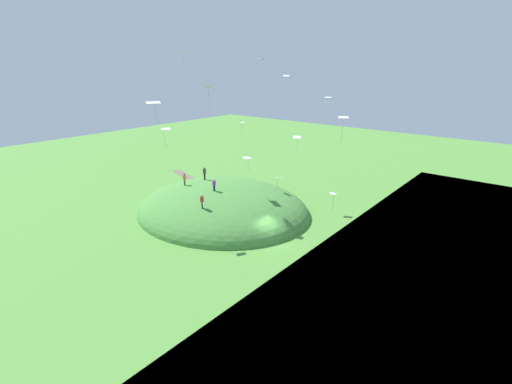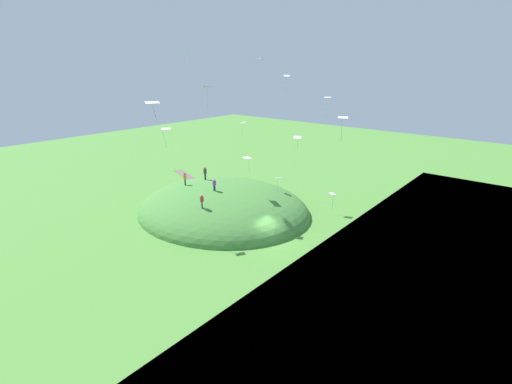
# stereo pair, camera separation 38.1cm
# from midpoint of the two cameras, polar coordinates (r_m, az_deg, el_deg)

# --- Properties ---
(ground_plane) EXTENTS (160.00, 160.00, 0.00)m
(ground_plane) POSITION_cam_midpoint_polar(r_m,az_deg,el_deg) (41.89, 1.92, -7.45)
(ground_plane) COLOR #508B37
(grass_hill) EXTENTS (23.95, 21.44, 7.16)m
(grass_hill) POSITION_cam_midpoint_polar(r_m,az_deg,el_deg) (50.06, -5.35, -2.96)
(grass_hill) COLOR #478539
(grass_hill) RESTS_ON ground_plane
(dirt_path) EXTENTS (14.29, 5.73, 0.04)m
(dirt_path) POSITION_cam_midpoint_polar(r_m,az_deg,el_deg) (64.37, -10.02, 1.87)
(dirt_path) COLOR #66584F
(dirt_path) RESTS_ON ground_plane
(person_on_hilltop) EXTENTS (0.63, 0.63, 1.56)m
(person_on_hilltop) POSITION_cam_midpoint_polar(r_m,az_deg,el_deg) (46.96, -6.73, 1.30)
(person_on_hilltop) COLOR #21234A
(person_on_hilltop) RESTS_ON grass_hill
(person_watching_kites) EXTENTS (0.56, 0.56, 1.72)m
(person_watching_kites) POSITION_cam_midpoint_polar(r_m,az_deg,el_deg) (50.84, -11.21, 2.17)
(person_watching_kites) COLOR brown
(person_watching_kites) RESTS_ON grass_hill
(person_near_shore) EXTENTS (0.55, 0.55, 1.84)m
(person_near_shore) POSITION_cam_midpoint_polar(r_m,az_deg,el_deg) (52.40, -8.17, 3.08)
(person_near_shore) COLOR black
(person_near_shore) RESTS_ON grass_hill
(person_walking_path) EXTENTS (0.61, 0.61, 1.66)m
(person_walking_path) POSITION_cam_midpoint_polar(r_m,az_deg,el_deg) (43.15, -8.60, -1.19)
(person_walking_path) COLOR #223049
(person_walking_path) RESTS_ON grass_hill
(kite_0) EXTENTS (0.86, 0.77, 1.08)m
(kite_0) POSITION_cam_midpoint_polar(r_m,az_deg,el_deg) (48.07, 0.51, 19.78)
(kite_0) COLOR silver
(kite_1) EXTENTS (1.09, 0.97, 2.27)m
(kite_1) POSITION_cam_midpoint_polar(r_m,az_deg,el_deg) (35.67, 13.01, 10.90)
(kite_1) COLOR white
(kite_2) EXTENTS (0.71, 0.57, 1.74)m
(kite_2) POSITION_cam_midpoint_polar(r_m,az_deg,el_deg) (36.69, 10.71, 13.87)
(kite_2) COLOR white
(kite_3) EXTENTS (1.21, 1.01, 2.02)m
(kite_3) POSITION_cam_midpoint_polar(r_m,az_deg,el_deg) (49.84, 6.12, 8.29)
(kite_3) COLOR white
(kite_4) EXTENTS (0.79, 0.86, 1.91)m
(kite_4) POSITION_cam_midpoint_polar(r_m,az_deg,el_deg) (32.48, -7.78, 15.49)
(kite_4) COLOR silver
(kite_5) EXTENTS (0.97, 1.04, 2.10)m
(kite_5) POSITION_cam_midpoint_polar(r_m,az_deg,el_deg) (51.30, -2.33, 10.50)
(kite_5) COLOR silver
(kite_6) EXTENTS (1.45, 1.30, 1.87)m
(kite_6) POSITION_cam_midpoint_polar(r_m,az_deg,el_deg) (45.91, -1.65, 5.21)
(kite_6) COLOR white
(kite_7) EXTENTS (1.06, 1.19, 2.29)m
(kite_7) POSITION_cam_midpoint_polar(r_m,az_deg,el_deg) (41.72, -14.00, 9.23)
(kite_7) COLOR silver
(kite_8) EXTENTS (1.16, 1.20, 1.97)m
(kite_8) POSITION_cam_midpoint_polar(r_m,az_deg,el_deg) (40.54, 3.48, 2.12)
(kite_8) COLOR white
(kite_9) EXTENTS (1.20, 0.98, 2.15)m
(kite_9) POSITION_cam_midpoint_polar(r_m,az_deg,el_deg) (48.56, -11.34, 20.22)
(kite_9) COLOR white
(kite_10) EXTENTS (0.91, 0.86, 1.70)m
(kite_10) POSITION_cam_midpoint_polar(r_m,az_deg,el_deg) (36.92, 11.53, -0.44)
(kite_10) COLOR white
(kite_11) EXTENTS (1.18, 1.32, 1.73)m
(kite_11) POSITION_cam_midpoint_polar(r_m,az_deg,el_deg) (30.99, -15.88, 13.00)
(kite_11) COLOR silver
(kite_12) EXTENTS (0.91, 0.85, 1.84)m
(kite_12) POSITION_cam_midpoint_polar(r_m,az_deg,el_deg) (49.03, 4.43, 17.28)
(kite_12) COLOR white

